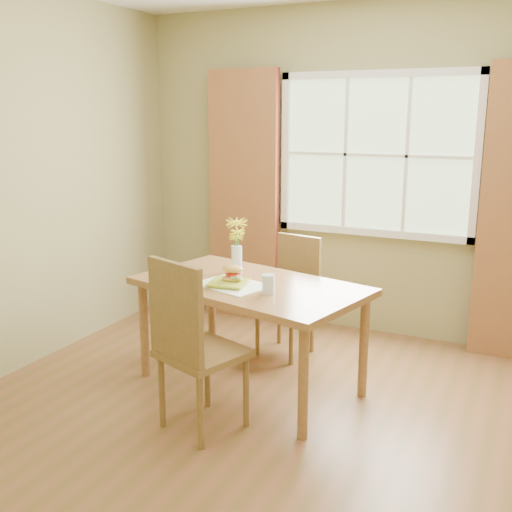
{
  "coord_description": "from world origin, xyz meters",
  "views": [
    {
      "loc": [
        1.22,
        -2.95,
        1.83
      ],
      "look_at": [
        -0.39,
        0.43,
        0.94
      ],
      "focal_mm": 42.0,
      "sensor_mm": 36.0,
      "label": 1
    }
  ],
  "objects_px": {
    "water_glass": "(268,285)",
    "flower_vase": "(237,240)",
    "chair_near": "(190,340)",
    "chair_far": "(291,290)",
    "croissant_sandwich": "(232,274)",
    "dining_table": "(250,294)"
  },
  "relations": [
    {
      "from": "croissant_sandwich",
      "to": "flower_vase",
      "type": "bearing_deg",
      "value": 110.96
    },
    {
      "from": "dining_table",
      "to": "croissant_sandwich",
      "type": "bearing_deg",
      "value": -124.75
    },
    {
      "from": "chair_near",
      "to": "croissant_sandwich",
      "type": "bearing_deg",
      "value": 114.73
    },
    {
      "from": "croissant_sandwich",
      "to": "water_glass",
      "type": "distance_m",
      "value": 0.31
    },
    {
      "from": "flower_vase",
      "to": "croissant_sandwich",
      "type": "bearing_deg",
      "value": -68.16
    },
    {
      "from": "chair_far",
      "to": "croissant_sandwich",
      "type": "xyz_separation_m",
      "value": [
        -0.1,
        -0.78,
        0.31
      ]
    },
    {
      "from": "chair_far",
      "to": "flower_vase",
      "type": "distance_m",
      "value": 0.71
    },
    {
      "from": "dining_table",
      "to": "chair_near",
      "type": "xyz_separation_m",
      "value": [
        -0.03,
        -0.71,
        -0.08
      ]
    },
    {
      "from": "chair_near",
      "to": "chair_far",
      "type": "distance_m",
      "value": 1.41
    },
    {
      "from": "dining_table",
      "to": "chair_near",
      "type": "height_order",
      "value": "chair_near"
    },
    {
      "from": "croissant_sandwich",
      "to": "water_glass",
      "type": "relative_size",
      "value": 1.3
    },
    {
      "from": "croissant_sandwich",
      "to": "flower_vase",
      "type": "distance_m",
      "value": 0.35
    },
    {
      "from": "flower_vase",
      "to": "chair_near",
      "type": "bearing_deg",
      "value": -79.21
    },
    {
      "from": "water_glass",
      "to": "flower_vase",
      "type": "relative_size",
      "value": 0.31
    },
    {
      "from": "croissant_sandwich",
      "to": "water_glass",
      "type": "height_order",
      "value": "croissant_sandwich"
    },
    {
      "from": "chair_near",
      "to": "chair_far",
      "type": "xyz_separation_m",
      "value": [
        0.04,
        1.4,
        -0.08
      ]
    },
    {
      "from": "chair_near",
      "to": "croissant_sandwich",
      "type": "relative_size",
      "value": 6.7
    },
    {
      "from": "chair_near",
      "to": "water_glass",
      "type": "xyz_separation_m",
      "value": [
        0.24,
        0.54,
        0.22
      ]
    },
    {
      "from": "dining_table",
      "to": "croissant_sandwich",
      "type": "distance_m",
      "value": 0.19
    },
    {
      "from": "dining_table",
      "to": "flower_vase",
      "type": "xyz_separation_m",
      "value": [
        -0.21,
        0.21,
        0.31
      ]
    },
    {
      "from": "chair_near",
      "to": "chair_far",
      "type": "bearing_deg",
      "value": 107.66
    },
    {
      "from": "chair_near",
      "to": "water_glass",
      "type": "height_order",
      "value": "chair_near"
    }
  ]
}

